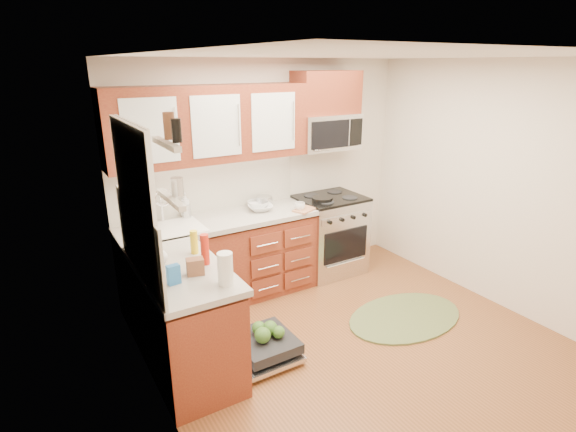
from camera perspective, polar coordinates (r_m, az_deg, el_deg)
floor at (r=4.33m, az=9.11°, el=-15.86°), size 3.50×3.50×0.00m
ceiling at (r=3.57m, az=11.29°, el=19.36°), size 3.50×3.50×0.00m
wall_back at (r=5.15m, az=-2.73°, el=5.40°), size 3.50×0.04×2.50m
wall_left at (r=2.99m, az=-16.41°, el=-5.60°), size 0.04×3.50×2.50m
wall_right at (r=5.05m, az=25.32°, el=3.31°), size 0.04×3.50×2.50m
base_cabinet_back at (r=4.87m, az=-8.43°, el=-5.89°), size 2.05×0.60×0.85m
base_cabinet_left at (r=3.89m, az=-13.03°, el=-13.04°), size 0.60×1.25×0.85m
countertop_back at (r=4.69m, az=-8.66°, el=-0.65°), size 2.07×0.64×0.05m
countertop_left at (r=3.67m, az=-13.43°, el=-6.67°), size 0.64×1.27×0.05m
backsplash_back at (r=4.86m, az=-10.19°, el=3.80°), size 2.05×0.02×0.57m
backsplash_left at (r=3.48m, az=-18.42°, el=-2.99°), size 0.02×1.25×0.57m
upper_cabinets at (r=4.58m, az=-9.93°, el=11.41°), size 2.05×0.35×0.75m
cabinet_over_mw at (r=5.23m, az=4.87°, el=15.37°), size 0.76×0.35×0.47m
range at (r=5.48m, az=5.28°, el=-2.34°), size 0.76×0.64×0.95m
microwave at (r=5.26m, az=4.90°, el=10.62°), size 0.76×0.38×0.40m
sink at (r=4.54m, az=-14.61°, el=-3.04°), size 0.62×0.50×0.26m
dishwasher at (r=4.07m, az=-3.41°, el=-16.38°), size 0.70×0.60×0.20m
window at (r=3.35m, az=-18.91°, el=2.28°), size 0.03×1.05×1.05m
window_blind at (r=3.28m, az=-19.10°, el=7.87°), size 0.02×0.96×0.40m
shelf_upper at (r=2.44m, az=-15.25°, el=8.82°), size 0.04×0.40×0.03m
shelf_lower at (r=2.50m, az=-14.67°, el=2.05°), size 0.04×0.40×0.03m
rug at (r=4.81m, az=14.64°, el=-12.28°), size 1.47×1.17×0.02m
skillet at (r=5.15m, az=4.38°, el=2.15°), size 0.30×0.30×0.04m
stock_pot at (r=5.04m, az=-3.03°, el=1.92°), size 0.22×0.22×0.11m
cutting_board at (r=4.89m, az=2.15°, el=0.81°), size 0.30×0.25×0.02m
canister at (r=4.75m, az=-12.75°, el=0.61°), size 0.12×0.12×0.14m
paper_towel_roll at (r=3.28m, az=-7.96°, el=-6.65°), size 0.11×0.11×0.24m
mustard_bottle at (r=3.85m, az=-11.84°, el=-3.26°), size 0.08×0.08×0.20m
red_bottle at (r=3.62m, az=-10.51°, el=-4.19°), size 0.08×0.08×0.25m
wooden_box at (r=3.49m, az=-11.70°, el=-6.31°), size 0.14×0.12×0.13m
blue_carton at (r=3.37m, az=-14.33°, el=-7.21°), size 0.10×0.06×0.15m
bowl_a at (r=4.89m, az=-3.55°, el=1.07°), size 0.33×0.33×0.07m
bowl_b at (r=4.98m, az=-3.80°, el=1.46°), size 0.29×0.29×0.08m
cup at (r=4.88m, az=1.49°, el=1.22°), size 0.12×0.12×0.09m
soap_bottle_a at (r=4.76m, az=-12.92°, el=1.38°), size 0.11×0.11×0.26m
soap_bottle_b at (r=3.96m, az=-17.93°, el=-3.40°), size 0.10×0.10×0.17m
soap_bottle_c at (r=3.73m, az=-16.00°, el=-4.71°), size 0.15×0.15×0.16m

